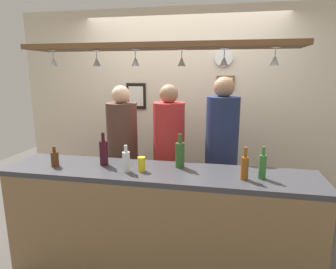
{
  "coord_description": "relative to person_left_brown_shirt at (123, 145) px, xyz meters",
  "views": [
    {
      "loc": [
        0.54,
        -2.61,
        1.82
      ],
      "look_at": [
        0.0,
        0.1,
        1.21
      ],
      "focal_mm": 30.63,
      "sensor_mm": 36.0,
      "label": 1
    }
  ],
  "objects": [
    {
      "name": "picture_frame_caricature",
      "position": [
        -0.05,
        0.71,
        0.49
      ],
      "size": [
        0.26,
        0.02,
        0.34
      ],
      "color": "black",
      "rests_on": "back_wall"
    },
    {
      "name": "bar_counter",
      "position": [
        0.57,
        -0.85,
        -0.34
      ],
      "size": [
        2.7,
        0.55,
        0.99
      ],
      "color": "#38383D",
      "rests_on": "ground_plane"
    },
    {
      "name": "person_right_navy_shirt",
      "position": [
        1.09,
        -0.0,
        0.06
      ],
      "size": [
        0.34,
        0.34,
        1.77
      ],
      "color": "#2D334C",
      "rests_on": "ground_plane"
    },
    {
      "name": "ground_plane",
      "position": [
        0.57,
        -0.34,
        -1.01
      ],
      "size": [
        8.0,
        8.0,
        0.0
      ],
      "primitive_type": "plane",
      "color": "#4C4742"
    },
    {
      "name": "person_left_brown_shirt",
      "position": [
        0.0,
        0.0,
        0.0
      ],
      "size": [
        0.34,
        0.34,
        1.67
      ],
      "color": "#2D334C",
      "rests_on": "ground_plane"
    },
    {
      "name": "picture_frame_lower_pair",
      "position": [
        1.1,
        0.71,
        0.42
      ],
      "size": [
        0.3,
        0.02,
        0.18
      ],
      "color": "black",
      "rests_on": "back_wall"
    },
    {
      "name": "hanging_wineglass_center_left",
      "position": [
        0.39,
        -0.69,
        0.9
      ],
      "size": [
        0.07,
        0.07,
        0.13
      ],
      "color": "silver",
      "rests_on": "overhead_glass_rack"
    },
    {
      "name": "person_middle_red_shirt",
      "position": [
        0.53,
        -0.0,
        0.01
      ],
      "size": [
        0.34,
        0.34,
        1.69
      ],
      "color": "#2D334C",
      "rests_on": "ground_plane"
    },
    {
      "name": "hanging_wineglass_right",
      "position": [
        1.45,
        -0.69,
        0.9
      ],
      "size": [
        0.07,
        0.07,
        0.13
      ],
      "color": "silver",
      "rests_on": "overhead_glass_rack"
    },
    {
      "name": "back_wall",
      "position": [
        0.57,
        0.76,
        0.29
      ],
      "size": [
        4.4,
        0.06,
        2.6
      ],
      "primitive_type": "cube",
      "color": "beige",
      "rests_on": "ground_plane"
    },
    {
      "name": "bottle_beer_brown_stubby",
      "position": [
        -0.36,
        -0.76,
        0.05
      ],
      "size": [
        0.07,
        0.07,
        0.18
      ],
      "color": "#512D14",
      "rests_on": "bar_counter"
    },
    {
      "name": "hanging_wineglass_center",
      "position": [
        0.75,
        -0.58,
        0.9
      ],
      "size": [
        0.07,
        0.07,
        0.13
      ],
      "color": "silver",
      "rests_on": "overhead_glass_rack"
    },
    {
      "name": "wall_clock",
      "position": [
        1.07,
        0.71,
        0.98
      ],
      "size": [
        0.22,
        0.03,
        0.22
      ],
      "primitive_type": "cylinder",
      "rotation": [
        1.57,
        0.0,
        0.0
      ],
      "color": "white",
      "rests_on": "back_wall"
    },
    {
      "name": "bottle_beer_green_import",
      "position": [
        1.42,
        -0.71,
        0.09
      ],
      "size": [
        0.06,
        0.06,
        0.26
      ],
      "color": "#336B2D",
      "rests_on": "bar_counter"
    },
    {
      "name": "overhead_glass_rack",
      "position": [
        0.57,
        -0.64,
        1.01
      ],
      "size": [
        2.2,
        0.36,
        0.04
      ],
      "primitive_type": "cube",
      "color": "brown"
    },
    {
      "name": "bottle_wine_dark_red",
      "position": [
        0.06,
        -0.64,
        0.1
      ],
      "size": [
        0.08,
        0.08,
        0.3
      ],
      "color": "#380F19",
      "rests_on": "bar_counter"
    },
    {
      "name": "bottle_soda_clear",
      "position": [
        0.31,
        -0.77,
        0.08
      ],
      "size": [
        0.06,
        0.06,
        0.23
      ],
      "color": "silver",
      "rests_on": "bar_counter"
    },
    {
      "name": "bottle_beer_amber_tall",
      "position": [
        1.28,
        -0.76,
        0.08
      ],
      "size": [
        0.06,
        0.06,
        0.26
      ],
      "color": "brown",
      "rests_on": "bar_counter"
    },
    {
      "name": "hanging_wineglass_left",
      "position": [
        0.04,
        -0.64,
        0.9
      ],
      "size": [
        0.07,
        0.07,
        0.13
      ],
      "color": "silver",
      "rests_on": "overhead_glass_rack"
    },
    {
      "name": "hanging_wineglass_far_left",
      "position": [
        -0.33,
        -0.7,
        0.9
      ],
      "size": [
        0.07,
        0.07,
        0.13
      ],
      "color": "silver",
      "rests_on": "overhead_glass_rack"
    },
    {
      "name": "bottle_champagne_green",
      "position": [
        0.74,
        -0.57,
        0.1
      ],
      "size": [
        0.08,
        0.08,
        0.3
      ],
      "color": "#2D5623",
      "rests_on": "bar_counter"
    },
    {
      "name": "drink_can",
      "position": [
        0.44,
        -0.73,
        0.04
      ],
      "size": [
        0.07,
        0.07,
        0.12
      ],
      "primitive_type": "cylinder",
      "color": "yellow",
      "rests_on": "bar_counter"
    },
    {
      "name": "hanging_wineglass_center_right",
      "position": [
        1.09,
        -0.63,
        0.9
      ],
      "size": [
        0.07,
        0.07,
        0.13
      ],
      "color": "silver",
      "rests_on": "overhead_glass_rack"
    },
    {
      "name": "picture_frame_upper_small",
      "position": [
        1.11,
        0.71,
        0.67
      ],
      "size": [
        0.22,
        0.02,
        0.18
      ],
      "color": "brown",
      "rests_on": "back_wall"
    }
  ]
}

